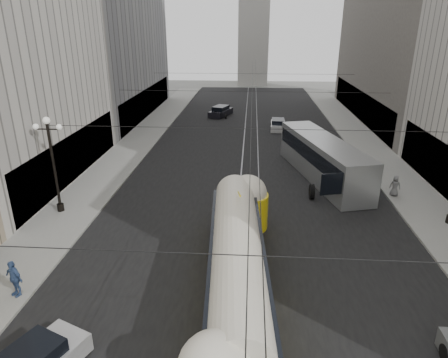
# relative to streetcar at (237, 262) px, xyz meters

# --- Properties ---
(road) EXTENTS (20.00, 85.00, 0.02)m
(road) POSITION_rel_streetcar_xyz_m (0.50, 22.26, -1.69)
(road) COLOR black
(road) RESTS_ON ground
(sidewalk_left) EXTENTS (4.00, 72.00, 0.15)m
(sidewalk_left) POSITION_rel_streetcar_xyz_m (-11.50, 25.76, -1.62)
(sidewalk_left) COLOR gray
(sidewalk_left) RESTS_ON ground
(sidewalk_right) EXTENTS (4.00, 72.00, 0.15)m
(sidewalk_right) POSITION_rel_streetcar_xyz_m (12.50, 25.76, -1.62)
(sidewalk_right) COLOR gray
(sidewalk_right) RESTS_ON ground
(rail_left) EXTENTS (0.12, 85.00, 0.04)m
(rail_left) POSITION_rel_streetcar_xyz_m (-0.25, 22.26, -1.69)
(rail_left) COLOR gray
(rail_left) RESTS_ON ground
(rail_right) EXTENTS (0.12, 85.00, 0.04)m
(rail_right) POSITION_rel_streetcar_xyz_m (1.25, 22.26, -1.69)
(rail_right) COLOR gray
(rail_right) RESTS_ON ground
(building_left_far) EXTENTS (12.60, 28.60, 28.60)m
(building_left_far) POSITION_rel_streetcar_xyz_m (-19.49, 37.76, 12.62)
(building_left_far) COLOR #999999
(building_left_far) RESTS_ON ground
(distant_tower) EXTENTS (6.00, 6.00, 31.36)m
(distant_tower) POSITION_rel_streetcar_xyz_m (0.50, 69.76, 13.27)
(distant_tower) COLOR #B2AFA8
(distant_tower) RESTS_ON ground
(lamppost_left_mid) EXTENTS (1.86, 0.44, 6.37)m
(lamppost_left_mid) POSITION_rel_streetcar_xyz_m (-12.10, 7.76, 2.05)
(lamppost_left_mid) COLOR black
(lamppost_left_mid) RESTS_ON sidewalk_left
(catenary) EXTENTS (25.00, 72.00, 0.23)m
(catenary) POSITION_rel_streetcar_xyz_m (0.62, 21.25, 4.19)
(catenary) COLOR black
(catenary) RESTS_ON ground
(streetcar) EXTENTS (3.32, 15.84, 3.47)m
(streetcar) POSITION_rel_streetcar_xyz_m (0.00, 0.00, 0.00)
(streetcar) COLOR yellow
(streetcar) RESTS_ON ground
(city_bus) EXTENTS (5.85, 13.27, 3.26)m
(city_bus) POSITION_rel_streetcar_xyz_m (6.33, 15.58, 0.09)
(city_bus) COLOR #A0A4A5
(city_bus) RESTS_ON ground
(sedan_white_far) EXTENTS (1.85, 4.09, 1.27)m
(sedan_white_far) POSITION_rel_streetcar_xyz_m (3.67, 31.39, -1.12)
(sedan_white_far) COLOR silver
(sedan_white_far) RESTS_ON ground
(sedan_dark_far) EXTENTS (3.23, 4.74, 1.39)m
(sedan_dark_far) POSITION_rel_streetcar_xyz_m (-3.72, 38.44, -1.07)
(sedan_dark_far) COLOR black
(sedan_dark_far) RESTS_ON ground
(pedestrian_sidewalk_right) EXTENTS (0.86, 0.68, 1.52)m
(pedestrian_sidewalk_right) POSITION_rel_streetcar_xyz_m (11.00, 11.90, -0.78)
(pedestrian_sidewalk_right) COLOR slate
(pedestrian_sidewalk_right) RESTS_ON sidewalk_right
(pedestrian_sidewalk_left) EXTENTS (1.20, 0.98, 1.79)m
(pedestrian_sidewalk_left) POSITION_rel_streetcar_xyz_m (-10.12, -1.01, -0.65)
(pedestrian_sidewalk_left) COLOR #3F5989
(pedestrian_sidewalk_left) RESTS_ON sidewalk_left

